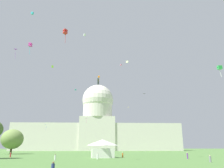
{
  "coord_description": "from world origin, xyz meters",
  "views": [
    {
      "loc": [
        0.3,
        -20.63,
        3.35
      ],
      "look_at": [
        5.61,
        91.68,
        35.14
      ],
      "focal_mm": 35.64,
      "sensor_mm": 36.0,
      "label": 1
    }
  ],
  "objects_px": {
    "event_tent": "(103,149)",
    "kite_magenta_high": "(30,45)",
    "kite_magenta_mid": "(87,119)",
    "kite_cyan_high": "(32,13)",
    "person_orange_back_left": "(123,155)",
    "person_grey_lawn_far_left": "(210,159)",
    "kite_orange_high": "(99,77)",
    "kite_yellow_mid": "(129,108)",
    "person_purple_mid_center": "(187,156)",
    "kite_turquoise_mid": "(76,90)",
    "tree_west_near": "(12,139)",
    "kite_lime_high": "(127,62)",
    "capitol_building": "(97,127)",
    "kite_lime_high_b": "(52,67)",
    "kite_black_high": "(144,95)",
    "kite_green_mid": "(220,68)",
    "kite_blue_low": "(46,125)",
    "kite_red_mid": "(65,32)",
    "kite_pink_high": "(121,65)",
    "kite_violet_high": "(15,51)",
    "person_white_front_right": "(98,156)",
    "person_white_front_left": "(55,157)",
    "person_red_front_center": "(10,155)"
  },
  "relations": [
    {
      "from": "event_tent",
      "to": "kite_turquoise_mid",
      "type": "bearing_deg",
      "value": 100.99
    },
    {
      "from": "kite_lime_high",
      "to": "kite_turquoise_mid",
      "type": "height_order",
      "value": "kite_lime_high"
    },
    {
      "from": "kite_magenta_mid",
      "to": "kite_yellow_mid",
      "type": "xyz_separation_m",
      "value": [
        30.37,
        6.74,
        9.35
      ]
    },
    {
      "from": "kite_green_mid",
      "to": "kite_blue_low",
      "type": "xyz_separation_m",
      "value": [
        -64.88,
        96.66,
        -5.63
      ]
    },
    {
      "from": "person_orange_back_left",
      "to": "kite_magenta_mid",
      "type": "bearing_deg",
      "value": 131.03
    },
    {
      "from": "kite_orange_high",
      "to": "person_white_front_left",
      "type": "bearing_deg",
      "value": -90.78
    },
    {
      "from": "kite_red_mid",
      "to": "kite_orange_high",
      "type": "bearing_deg",
      "value": 134.78
    },
    {
      "from": "kite_magenta_high",
      "to": "person_grey_lawn_far_left",
      "type": "bearing_deg",
      "value": -104.64
    },
    {
      "from": "event_tent",
      "to": "kite_magenta_high",
      "type": "bearing_deg",
      "value": 175.14
    },
    {
      "from": "person_grey_lawn_far_left",
      "to": "person_white_front_right",
      "type": "bearing_deg",
      "value": -119.42
    },
    {
      "from": "person_red_front_center",
      "to": "kite_black_high",
      "type": "xyz_separation_m",
      "value": [
        57.14,
        59.29,
        34.91
      ]
    },
    {
      "from": "person_orange_back_left",
      "to": "person_grey_lawn_far_left",
      "type": "height_order",
      "value": "person_orange_back_left"
    },
    {
      "from": "capitol_building",
      "to": "kite_yellow_mid",
      "type": "relative_size",
      "value": 130.64
    },
    {
      "from": "kite_cyan_high",
      "to": "kite_green_mid",
      "type": "distance_m",
      "value": 60.18
    },
    {
      "from": "person_purple_mid_center",
      "to": "kite_lime_high",
      "type": "bearing_deg",
      "value": 119.69
    },
    {
      "from": "kite_green_mid",
      "to": "person_white_front_left",
      "type": "bearing_deg",
      "value": -15.04
    },
    {
      "from": "event_tent",
      "to": "kite_turquoise_mid",
      "type": "relative_size",
      "value": 7.97
    },
    {
      "from": "kite_magenta_high",
      "to": "capitol_building",
      "type": "bearing_deg",
      "value": -1.13
    },
    {
      "from": "event_tent",
      "to": "kite_magenta_high",
      "type": "distance_m",
      "value": 43.33
    },
    {
      "from": "kite_pink_high",
      "to": "kite_lime_high_b",
      "type": "bearing_deg",
      "value": -61.66
    },
    {
      "from": "tree_west_near",
      "to": "person_grey_lawn_far_left",
      "type": "relative_size",
      "value": 9.6
    },
    {
      "from": "kite_cyan_high",
      "to": "kite_red_mid",
      "type": "relative_size",
      "value": 0.21
    },
    {
      "from": "tree_west_near",
      "to": "kite_lime_high_b",
      "type": "bearing_deg",
      "value": -40.75
    },
    {
      "from": "person_grey_lawn_far_left",
      "to": "kite_pink_high",
      "type": "bearing_deg",
      "value": -174.42
    },
    {
      "from": "event_tent",
      "to": "kite_orange_high",
      "type": "relative_size",
      "value": 2.51
    },
    {
      "from": "capitol_building",
      "to": "person_white_front_right",
      "type": "height_order",
      "value": "capitol_building"
    },
    {
      "from": "kite_magenta_mid",
      "to": "kite_blue_low",
      "type": "xyz_separation_m",
      "value": [
        -25.54,
        -10.57,
        -5.6
      ]
    },
    {
      "from": "event_tent",
      "to": "tree_west_near",
      "type": "height_order",
      "value": "tree_west_near"
    },
    {
      "from": "kite_turquoise_mid",
      "to": "kite_red_mid",
      "type": "height_order",
      "value": "kite_turquoise_mid"
    },
    {
      "from": "tree_west_near",
      "to": "kite_lime_high",
      "type": "distance_m",
      "value": 66.41
    },
    {
      "from": "tree_west_near",
      "to": "kite_red_mid",
      "type": "height_order",
      "value": "kite_red_mid"
    },
    {
      "from": "kite_green_mid",
      "to": "kite_blue_low",
      "type": "bearing_deg",
      "value": -57.17
    },
    {
      "from": "kite_cyan_high",
      "to": "kite_yellow_mid",
      "type": "height_order",
      "value": "kite_cyan_high"
    },
    {
      "from": "person_purple_mid_center",
      "to": "kite_magenta_high",
      "type": "distance_m",
      "value": 62.36
    },
    {
      "from": "kite_blue_low",
      "to": "kite_lime_high_b",
      "type": "relative_size",
      "value": 2.88
    },
    {
      "from": "kite_orange_high",
      "to": "kite_magenta_high",
      "type": "distance_m",
      "value": 49.81
    },
    {
      "from": "kite_green_mid",
      "to": "kite_pink_high",
      "type": "distance_m",
      "value": 98.3
    },
    {
      "from": "kite_magenta_mid",
      "to": "kite_violet_high",
      "type": "distance_m",
      "value": 84.27
    },
    {
      "from": "kite_cyan_high",
      "to": "kite_turquoise_mid",
      "type": "bearing_deg",
      "value": -175.86
    },
    {
      "from": "kite_black_high",
      "to": "kite_violet_high",
      "type": "xyz_separation_m",
      "value": [
        -59.57,
        -59.92,
        1.98
      ]
    },
    {
      "from": "kite_blue_low",
      "to": "kite_violet_high",
      "type": "height_order",
      "value": "kite_violet_high"
    },
    {
      "from": "kite_magenta_mid",
      "to": "kite_cyan_high",
      "type": "distance_m",
      "value": 95.65
    },
    {
      "from": "kite_magenta_mid",
      "to": "kite_cyan_high",
      "type": "bearing_deg",
      "value": -175.71
    },
    {
      "from": "person_white_front_right",
      "to": "kite_red_mid",
      "type": "bearing_deg",
      "value": 169.23
    },
    {
      "from": "kite_green_mid",
      "to": "kite_red_mid",
      "type": "distance_m",
      "value": 40.2
    },
    {
      "from": "kite_lime_high_b",
      "to": "kite_magenta_high",
      "type": "height_order",
      "value": "kite_magenta_high"
    },
    {
      "from": "kite_turquoise_mid",
      "to": "kite_lime_high_b",
      "type": "xyz_separation_m",
      "value": [
        -7.46,
        -26.56,
        3.83
      ]
    },
    {
      "from": "kite_orange_high",
      "to": "kite_black_high",
      "type": "height_order",
      "value": "kite_orange_high"
    },
    {
      "from": "kite_cyan_high",
      "to": "kite_yellow_mid",
      "type": "bearing_deg",
      "value": 169.43
    },
    {
      "from": "kite_yellow_mid",
      "to": "person_purple_mid_center",
      "type": "bearing_deg",
      "value": 138.87
    }
  ]
}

